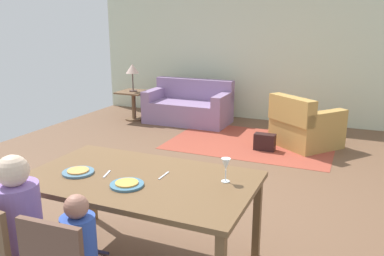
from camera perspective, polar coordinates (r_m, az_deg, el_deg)
The scene contains 18 objects.
ground_plane at distance 5.21m, azimuth 3.40°, elevation -6.73°, with size 7.45×6.31×0.02m, color brown.
back_wall at distance 7.95m, azimuth 11.58°, elevation 10.68°, with size 7.45×0.10×2.70m, color beige.
dining_table at distance 3.14m, azimuth -7.54°, elevation -8.18°, with size 1.78×1.04×0.76m.
plate_near_man at distance 3.29m, azimuth -16.08°, elevation -6.15°, with size 0.25×0.25×0.02m, color slate.
pizza_near_man at distance 3.29m, azimuth -16.10°, elevation -5.90°, with size 0.17×0.17×0.01m, color #DD9648.
plate_near_child at distance 2.98m, azimuth -9.37°, elevation -8.07°, with size 0.25×0.25×0.02m, color teal.
pizza_near_child at distance 2.97m, azimuth -9.38°, elevation -7.81°, with size 0.17×0.17×0.01m, color gold.
wine_glass at distance 2.97m, azimuth 4.90°, elevation -5.36°, with size 0.07×0.07×0.19m.
fork at distance 3.22m, azimuth -12.18°, elevation -6.51°, with size 0.02×0.15×0.01m, color silver.
knife at distance 3.13m, azimuth -4.10°, elevation -6.85°, with size 0.01×0.17×0.01m, color silver.
dining_chair_man at distance 2.93m, azimuth -25.48°, elevation -15.88°, with size 0.46×0.46×0.87m.
person_man at distance 3.01m, azimuth -22.85°, elevation -14.24°, with size 0.30×0.41×1.11m.
area_rug at distance 6.57m, azimuth 8.54°, elevation -2.06°, with size 2.60×1.80×0.01m, color #9C402F.
couch at distance 7.75m, azimuth -0.45°, elevation 3.06°, with size 1.61×0.86×0.82m.
armchair at distance 6.49m, azimuth 15.87°, elevation 0.20°, with size 1.20×1.20×0.82m.
side_table at distance 8.02m, azimuth -8.41°, elevation 3.83°, with size 0.56×0.56×0.58m.
table_lamp at distance 7.92m, azimuth -8.59°, elevation 8.31°, with size 0.26×0.26×0.54m.
handbag at distance 6.19m, azimuth 10.43°, elevation -2.01°, with size 0.32×0.16×0.26m, color black.
Camera 1 is at (1.62, -4.00, 1.93)m, focal length 37.00 mm.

